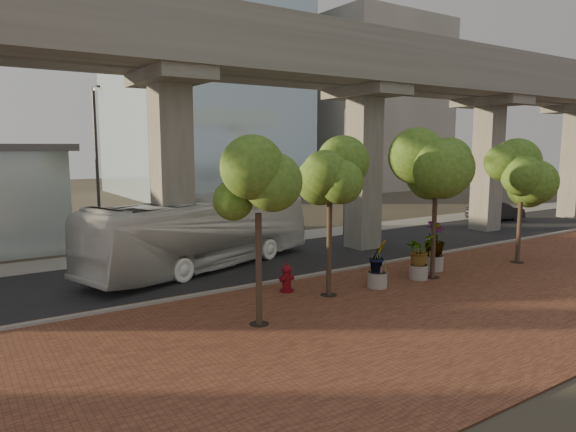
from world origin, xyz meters
TOP-DOWN VIEW (x-y plane):
  - ground at (0.00, 0.00)m, footprint 160.00×160.00m
  - brick_plaza at (0.00, -8.00)m, footprint 70.00×13.00m
  - asphalt_road at (0.00, 2.00)m, footprint 90.00×8.00m
  - curb_strip at (0.00, -2.00)m, footprint 70.00×0.25m
  - far_sidewalk at (0.00, 7.50)m, footprint 90.00×3.00m
  - transit_viaduct at (0.00, 2.00)m, footprint 72.00×5.60m
  - midrise_block at (38.00, 36.00)m, footprint 18.00×16.00m
  - transit_bus at (-4.24, 2.52)m, footprint 13.45×6.99m
  - parked_car at (22.73, 4.32)m, footprint 5.15×2.57m
  - fire_hydrant at (-3.19, -3.51)m, footprint 0.61×0.55m
  - planter_front at (3.07, -5.14)m, footprint 1.90×1.90m
  - planter_right at (5.00, -4.38)m, footprint 2.30×2.30m
  - planter_left at (0.48, -5.13)m, footprint 1.92×1.92m
  - street_tree_far_west at (-6.18, -6.29)m, footprint 3.26×3.26m
  - street_tree_near_west at (-2.02, -4.89)m, footprint 3.75×3.75m
  - street_tree_near_east at (3.83, -5.31)m, footprint 4.25×4.25m
  - street_tree_far_east at (10.05, -5.69)m, footprint 3.82×3.82m
  - streetlamp_west at (-8.19, 6.92)m, footprint 0.45×1.32m
  - streetlamp_east at (7.81, 5.77)m, footprint 0.43×1.24m

SIDE VIEW (x-z plane):
  - ground at x=0.00m, z-range 0.00..0.00m
  - asphalt_road at x=0.00m, z-range 0.00..0.04m
  - brick_plaza at x=0.00m, z-range 0.00..0.06m
  - far_sidewalk at x=0.00m, z-range 0.00..0.06m
  - curb_strip at x=0.00m, z-range 0.00..0.16m
  - fire_hydrant at x=-3.19m, z-range 0.04..1.26m
  - parked_car at x=22.73m, z-range 0.00..1.62m
  - planter_front at x=3.07m, z-range 0.28..2.37m
  - planter_left at x=0.48m, z-range 0.29..2.39m
  - planter_right at x=5.00m, z-range 0.32..2.77m
  - transit_bus at x=-4.24m, z-range 0.00..3.66m
  - street_tree_far_east at x=10.05m, z-range 1.35..7.43m
  - street_tree_far_west at x=-6.18m, z-range 1.71..8.04m
  - streetlamp_east at x=7.81m, z-range 0.72..9.30m
  - street_tree_near_west at x=-2.02m, z-range 1.69..8.41m
  - streetlamp_west at x=-8.19m, z-range 0.76..9.90m
  - street_tree_near_east at x=3.83m, z-range 1.73..8.98m
  - transit_viaduct at x=0.00m, z-range 1.09..13.49m
  - midrise_block at x=38.00m, z-range 0.00..24.00m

